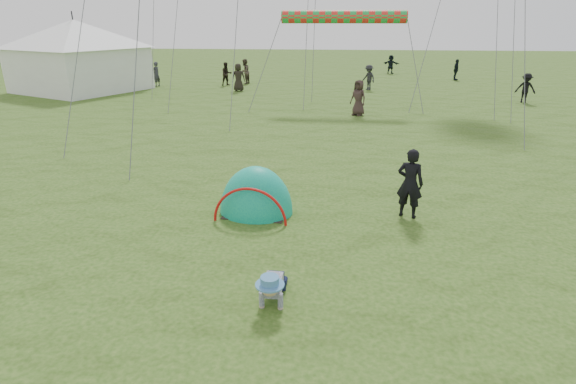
# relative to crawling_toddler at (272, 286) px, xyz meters

# --- Properties ---
(ground) EXTENTS (140.00, 140.00, 0.00)m
(ground) POSITION_rel_crawling_toddler_xyz_m (1.16, 0.64, -0.32)
(ground) COLOR #224510
(crawling_toddler) EXTENTS (0.61, 0.86, 0.64)m
(crawling_toddler) POSITION_rel_crawling_toddler_xyz_m (0.00, 0.00, 0.00)
(crawling_toddler) COLOR black
(crawling_toddler) RESTS_ON ground
(popup_tent) EXTENTS (1.87, 1.58, 2.29)m
(popup_tent) POSITION_rel_crawling_toddler_xyz_m (-0.89, 3.69, -0.32)
(popup_tent) COLOR #087F7A
(popup_tent) RESTS_ON ground
(standing_adult) EXTENTS (0.70, 0.58, 1.66)m
(standing_adult) POSITION_rel_crawling_toddler_xyz_m (2.71, 3.79, 0.51)
(standing_adult) COLOR black
(standing_adult) RESTS_ON ground
(event_marquee) EXTENTS (9.17, 9.17, 4.77)m
(event_marquee) POSITION_rel_crawling_toddler_xyz_m (-15.77, 22.70, 2.07)
(event_marquee) COLOR white
(event_marquee) RESTS_ON ground
(crowd_person_0) EXTENTS (0.58, 0.71, 1.69)m
(crowd_person_0) POSITION_rel_crawling_toddler_xyz_m (-11.64, 25.18, 0.52)
(crowd_person_0) COLOR #2B2B32
(crowd_person_0) RESTS_ON ground
(crowd_person_1) EXTENTS (0.99, 0.93, 1.61)m
(crowd_person_1) POSITION_rel_crawling_toddler_xyz_m (-6.81, 26.14, 0.48)
(crowd_person_1) COLOR black
(crowd_person_1) RESTS_ON ground
(crowd_person_2) EXTENTS (0.79, 1.00, 1.59)m
(crowd_person_2) POSITION_rel_crawling_toddler_xyz_m (10.29, 30.99, 0.47)
(crowd_person_2) COLOR black
(crowd_person_2) RESTS_ON ground
(crowd_person_3) EXTENTS (1.19, 0.93, 1.62)m
(crowd_person_3) POSITION_rel_crawling_toddler_xyz_m (11.62, 20.70, 0.49)
(crowd_person_3) COLOR black
(crowd_person_3) RESTS_ON ground
(crowd_person_4) EXTENTS (0.93, 0.66, 1.77)m
(crowd_person_4) POSITION_rel_crawling_toddler_xyz_m (-5.40, 23.50, 0.57)
(crowd_person_4) COLOR black
(crowd_person_4) RESTS_ON ground
(crowd_person_5) EXTENTS (1.52, 1.11, 1.59)m
(crowd_person_5) POSITION_rel_crawling_toddler_xyz_m (5.76, 35.29, 0.47)
(crowd_person_5) COLOR black
(crowd_person_5) RESTS_ON ground
(crowd_person_7) EXTENTS (0.68, 0.85, 1.66)m
(crowd_person_7) POSITION_rel_crawling_toddler_xyz_m (-20.35, 27.00, 0.51)
(crowd_person_7) COLOR #3D2E2B
(crowd_person_7) RESTS_ON ground
(crowd_person_9) EXTENTS (1.14, 1.19, 1.63)m
(crowd_person_9) POSITION_rel_crawling_toddler_xyz_m (3.16, 24.96, 0.49)
(crowd_person_9) COLOR black
(crowd_person_9) RESTS_ON ground
(crowd_person_10) EXTENTS (0.99, 0.94, 1.71)m
(crowd_person_10) POSITION_rel_crawling_toddler_xyz_m (2.07, 16.02, 0.53)
(crowd_person_10) COLOR #352623
(crowd_person_10) RESTS_ON ground
(crowd_person_13) EXTENTS (0.87, 1.00, 1.77)m
(crowd_person_13) POSITION_rel_crawling_toddler_xyz_m (-5.68, 27.13, 0.56)
(crowd_person_13) COLOR #42372E
(crowd_person_13) RESTS_ON ground
(rainbow_tube_kite) EXTENTS (6.28, 0.64, 0.64)m
(rainbow_tube_kite) POSITION_rel_crawling_toddler_xyz_m (1.23, 18.24, 4.23)
(rainbow_tube_kite) COLOR red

